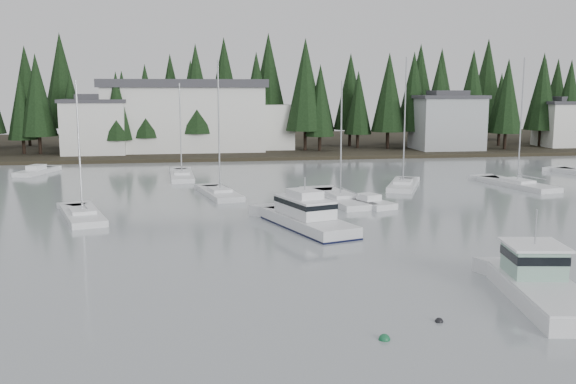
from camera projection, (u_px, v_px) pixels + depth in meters
The scene contains 18 objects.
far_shore_land at pixel (214, 145), 115.18m from camera, with size 240.00×54.00×1.00m, color black.
conifer_treeline at pixel (216, 151), 104.45m from camera, with size 200.00×22.00×20.00m, color black, non-canonical shape.
house_west at pixel (95, 126), 94.17m from camera, with size 9.54×7.42×8.75m.
house_east_a at pixel (447, 121), 101.29m from camera, with size 10.60×8.48×9.25m.
house_east_b at pixel (567, 123), 106.64m from camera, with size 9.54×7.42×8.25m.
harbor_inn at pixel (198, 116), 99.52m from camera, with size 29.50×11.50×10.90m.
cabin_cruiser_center at pixel (307, 219), 46.54m from camera, with size 5.96×10.32×4.24m.
lobster_boat_teal at pixel (542, 289), 30.46m from camera, with size 4.38×8.96×4.78m.
sailboat_0 at pixel (517, 186), 66.32m from camera, with size 4.75×10.22×13.66m.
sailboat_2 at pixel (340, 201), 57.59m from camera, with size 4.33×10.40×11.26m.
sailboat_4 at pixel (403, 187), 65.58m from camera, with size 5.59×8.35×13.67m.
sailboat_6 at pixel (220, 195), 60.38m from camera, with size 4.17×8.52×13.14m.
sailboat_7 at pixel (83, 218), 49.99m from camera, with size 4.81×8.79×11.17m.
sailboat_8 at pixel (182, 177), 72.90m from camera, with size 2.91×9.89×11.18m.
runabout_1 at pixel (369, 204), 55.41m from camera, with size 3.88×5.76×1.42m.
runabout_3 at pixel (36, 173), 76.35m from camera, with size 4.16×7.17×1.42m.
mooring_buoy_green at pixel (384, 340), 25.80m from camera, with size 0.48×0.48×0.48m, color #145933.
mooring_buoy_dark at pixel (439, 322), 27.78m from camera, with size 0.37×0.37×0.37m, color black.
Camera 1 is at (-4.37, -18.75, 9.98)m, focal length 40.00 mm.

